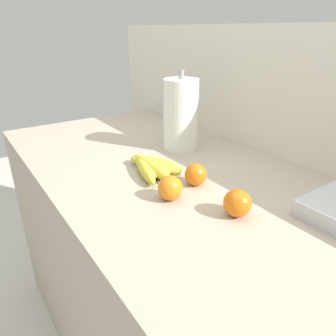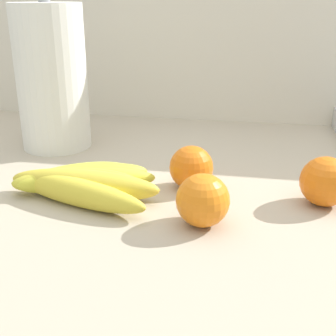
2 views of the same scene
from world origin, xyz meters
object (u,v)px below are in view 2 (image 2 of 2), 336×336
object	(u,v)px
orange_right	(191,167)
orange_front	(325,181)
orange_back_right	(203,200)
paper_towel_roll	(52,78)
banana_bunch	(79,183)

from	to	relation	value
orange_right	orange_front	distance (m)	0.19
orange_right	orange_back_right	bearing A→B (deg)	-75.46
orange_back_right	paper_towel_roll	xyz separation A→B (m)	(-0.30, 0.26, 0.09)
orange_front	orange_right	bearing A→B (deg)	172.77
orange_back_right	orange_front	bearing A→B (deg)	28.89
orange_right	paper_towel_roll	xyz separation A→B (m)	(-0.27, 0.15, 0.10)
banana_bunch	orange_front	world-z (taller)	orange_front
orange_right	paper_towel_roll	world-z (taller)	paper_towel_roll
orange_right	banana_bunch	bearing A→B (deg)	-159.60
orange_front	paper_towel_roll	distance (m)	0.50
orange_back_right	paper_towel_roll	size ratio (longest dim) A/B	0.23
orange_back_right	orange_right	bearing A→B (deg)	104.54
orange_right	orange_back_right	distance (m)	0.11
banana_bunch	orange_back_right	distance (m)	0.19
orange_right	orange_front	size ratio (longest dim) A/B	0.95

